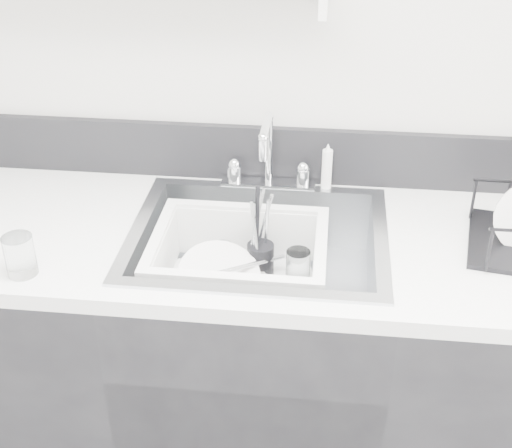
# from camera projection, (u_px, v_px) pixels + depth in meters

# --- Properties ---
(room_shell) EXTENTS (3.50, 3.00, 2.60)m
(room_shell) POSITION_uv_depth(u_px,v_px,m) (169.00, 0.00, 0.69)
(room_shell) COLOR silver
(room_shell) RESTS_ON ground
(counter_run) EXTENTS (3.20, 0.62, 0.92)m
(counter_run) POSITION_uv_depth(u_px,v_px,m) (258.00, 373.00, 2.01)
(counter_run) COLOR black
(counter_run) RESTS_ON ground
(backsplash) EXTENTS (3.20, 0.02, 0.16)m
(backsplash) POSITION_uv_depth(u_px,v_px,m) (270.00, 154.00, 1.99)
(backsplash) COLOR black
(backsplash) RESTS_ON counter_run
(sink) EXTENTS (0.64, 0.52, 0.20)m
(sink) POSITION_uv_depth(u_px,v_px,m) (258.00, 264.00, 1.82)
(sink) COLOR silver
(sink) RESTS_ON counter_run
(faucet) EXTENTS (0.26, 0.18, 0.23)m
(faucet) POSITION_uv_depth(u_px,v_px,m) (268.00, 169.00, 1.95)
(faucet) COLOR silver
(faucet) RESTS_ON counter_run
(side_sprayer) EXTENTS (0.03, 0.03, 0.14)m
(side_sprayer) POSITION_uv_depth(u_px,v_px,m) (327.00, 167.00, 1.94)
(side_sprayer) COLOR white
(side_sprayer) RESTS_ON counter_run
(wash_tub) EXTENTS (0.52, 0.46, 0.17)m
(wash_tub) POSITION_uv_depth(u_px,v_px,m) (239.00, 265.00, 1.80)
(wash_tub) COLOR white
(wash_tub) RESTS_ON sink
(plate_stack) EXTENTS (0.25, 0.25, 0.10)m
(plate_stack) POSITION_uv_depth(u_px,v_px,m) (223.00, 284.00, 1.81)
(plate_stack) COLOR white
(plate_stack) RESTS_ON wash_tub
(utensil_cup) EXTENTS (0.07, 0.07, 0.24)m
(utensil_cup) POSITION_uv_depth(u_px,v_px,m) (260.00, 256.00, 1.87)
(utensil_cup) COLOR black
(utensil_cup) RESTS_ON wash_tub
(ladle) EXTENTS (0.25, 0.24, 0.07)m
(ladle) POSITION_uv_depth(u_px,v_px,m) (239.00, 268.00, 1.85)
(ladle) COLOR silver
(ladle) RESTS_ON wash_tub
(tumbler_in_tub) EXTENTS (0.08, 0.08, 0.09)m
(tumbler_in_tub) POSITION_uv_depth(u_px,v_px,m) (298.00, 266.00, 1.84)
(tumbler_in_tub) COLOR white
(tumbler_in_tub) RESTS_ON wash_tub
(tumbler_counter) EXTENTS (0.09, 0.09, 0.10)m
(tumbler_counter) POSITION_uv_depth(u_px,v_px,m) (20.00, 255.00, 1.60)
(tumbler_counter) COLOR white
(tumbler_counter) RESTS_ON counter_run
(bowl_small) EXTENTS (0.13, 0.13, 0.03)m
(bowl_small) POSITION_uv_depth(u_px,v_px,m) (289.00, 293.00, 1.79)
(bowl_small) COLOR white
(bowl_small) RESTS_ON wash_tub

